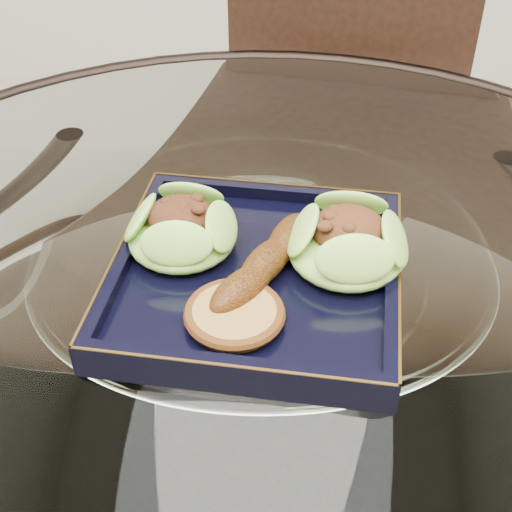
# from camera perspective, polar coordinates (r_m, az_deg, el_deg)

# --- Properties ---
(dining_table) EXTENTS (1.13, 1.13, 0.77)m
(dining_table) POSITION_cam_1_polar(r_m,az_deg,el_deg) (0.81, 0.39, -11.28)
(dining_table) COLOR white
(dining_table) RESTS_ON ground
(dining_chair) EXTENTS (0.46, 0.46, 0.95)m
(dining_chair) POSITION_cam_1_polar(r_m,az_deg,el_deg) (1.21, 5.81, 4.22)
(dining_chair) COLOR black
(dining_chair) RESTS_ON ground
(navy_plate) EXTENTS (0.28, 0.28, 0.02)m
(navy_plate) POSITION_cam_1_polar(r_m,az_deg,el_deg) (0.69, -0.00, -1.95)
(navy_plate) COLOR black
(navy_plate) RESTS_ON dining_table
(lettuce_wrap_left) EXTENTS (0.14, 0.14, 0.04)m
(lettuce_wrap_left) POSITION_cam_1_polar(r_m,az_deg,el_deg) (0.70, -5.97, 1.92)
(lettuce_wrap_left) COLOR #5BA630
(lettuce_wrap_left) RESTS_ON navy_plate
(lettuce_wrap_right) EXTENTS (0.15, 0.15, 0.04)m
(lettuce_wrap_right) POSITION_cam_1_polar(r_m,az_deg,el_deg) (0.68, 7.32, 0.85)
(lettuce_wrap_right) COLOR #67B033
(lettuce_wrap_right) RESTS_ON navy_plate
(roasted_plantain) EXTENTS (0.10, 0.16, 0.03)m
(roasted_plantain) POSITION_cam_1_polar(r_m,az_deg,el_deg) (0.67, 0.79, -0.50)
(roasted_plantain) COLOR #5B2D09
(roasted_plantain) RESTS_ON navy_plate
(crumb_patty) EXTENTS (0.08, 0.08, 0.01)m
(crumb_patty) POSITION_cam_1_polar(r_m,az_deg,el_deg) (0.63, -1.72, -4.77)
(crumb_patty) COLOR #A57837
(crumb_patty) RESTS_ON navy_plate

